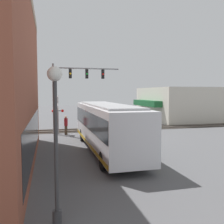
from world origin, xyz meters
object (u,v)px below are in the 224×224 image
at_px(city_bus, 106,125).
at_px(pedestrian_at_crossing, 66,125).
at_px(crossing_signal, 58,111).
at_px(parked_car_black, 108,114).
at_px(streetlamp, 56,133).
at_px(pedestrian_near_bus, 137,137).
at_px(parked_car_silver, 121,119).

relative_size(city_bus, pedestrian_at_crossing, 6.64).
relative_size(crossing_signal, parked_car_black, 0.84).
bearing_deg(city_bus, crossing_signal, 20.25).
height_order(city_bus, streetlamp, streetlamp).
bearing_deg(crossing_signal, pedestrian_near_bus, -148.43).
height_order(parked_car_black, pedestrian_at_crossing, pedestrian_at_crossing).
height_order(city_bus, parked_car_silver, city_bus).
distance_m(parked_car_silver, pedestrian_at_crossing, 10.43).
relative_size(streetlamp, parked_car_black, 1.07).
relative_size(crossing_signal, parked_car_silver, 0.87).
distance_m(crossing_signal, parked_car_silver, 10.74).
bearing_deg(streetlamp, parked_car_black, -16.24).
bearing_deg(crossing_signal, parked_car_silver, -52.12).
distance_m(parked_car_silver, parked_car_black, 7.30).
distance_m(crossing_signal, pedestrian_near_bus, 9.92).
relative_size(city_bus, parked_car_black, 2.70).
distance_m(streetlamp, parked_car_black, 32.57).
height_order(streetlamp, pedestrian_at_crossing, streetlamp).
distance_m(parked_car_black, pedestrian_at_crossing, 16.30).
bearing_deg(parked_car_black, city_bus, 166.14).
height_order(parked_car_silver, pedestrian_at_crossing, pedestrian_at_crossing).
bearing_deg(pedestrian_at_crossing, city_bus, -163.32).
height_order(parked_car_silver, parked_car_black, parked_car_black).
xyz_separation_m(city_bus, crossing_signal, (8.06, 2.97, 0.47)).
height_order(parked_car_silver, pedestrian_near_bus, pedestrian_near_bus).
xyz_separation_m(crossing_signal, pedestrian_near_bus, (-8.37, -5.14, -1.39)).
height_order(crossing_signal, parked_car_black, crossing_signal).
xyz_separation_m(parked_car_silver, parked_car_black, (7.30, 0.00, 0.02)).
bearing_deg(pedestrian_near_bus, parked_car_silver, -12.25).
relative_size(parked_car_silver, pedestrian_near_bus, 2.48).
height_order(city_bus, crossing_signal, crossing_signal).
height_order(crossing_signal, pedestrian_at_crossing, crossing_signal).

